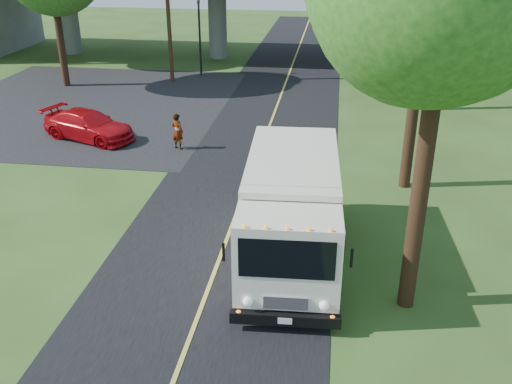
% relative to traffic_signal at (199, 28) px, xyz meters
% --- Properties ---
extents(ground, '(120.00, 120.00, 0.00)m').
position_rel_traffic_signal_xyz_m(ground, '(6.00, -26.00, -3.20)').
color(ground, '#304518').
rests_on(ground, ground).
extents(road, '(7.00, 90.00, 0.02)m').
position_rel_traffic_signal_xyz_m(road, '(6.00, -16.00, -3.19)').
color(road, black).
rests_on(road, ground).
extents(parking_lot, '(16.00, 18.00, 0.01)m').
position_rel_traffic_signal_xyz_m(parking_lot, '(-5.00, -8.00, -3.19)').
color(parking_lot, black).
rests_on(parking_lot, ground).
extents(lane_line, '(0.12, 90.00, 0.01)m').
position_rel_traffic_signal_xyz_m(lane_line, '(6.00, -16.00, -3.17)').
color(lane_line, gold).
rests_on(lane_line, road).
extents(traffic_signal, '(0.18, 0.22, 5.20)m').
position_rel_traffic_signal_xyz_m(traffic_signal, '(0.00, 0.00, 0.00)').
color(traffic_signal, black).
rests_on(traffic_signal, ground).
extents(utility_pole, '(1.60, 0.26, 9.00)m').
position_rel_traffic_signal_xyz_m(utility_pole, '(-1.50, -2.00, 1.40)').
color(utility_pole, '#472D19').
rests_on(utility_pole, ground).
extents(step_van, '(3.12, 7.61, 3.14)m').
position_rel_traffic_signal_xyz_m(step_van, '(8.16, -23.07, -1.49)').
color(step_van, silver).
rests_on(step_van, ground).
extents(red_sedan, '(5.13, 3.42, 1.38)m').
position_rel_traffic_signal_xyz_m(red_sedan, '(-2.42, -13.48, -2.51)').
color(red_sedan, '#B00A11').
rests_on(red_sedan, ground).
extents(pedestrian, '(0.73, 0.63, 1.70)m').
position_rel_traffic_signal_xyz_m(pedestrian, '(2.20, -14.22, -2.35)').
color(pedestrian, gray).
rests_on(pedestrian, ground).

